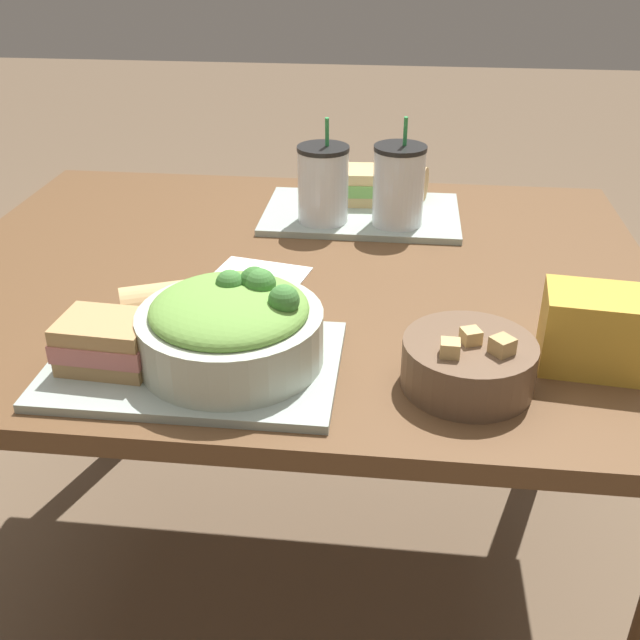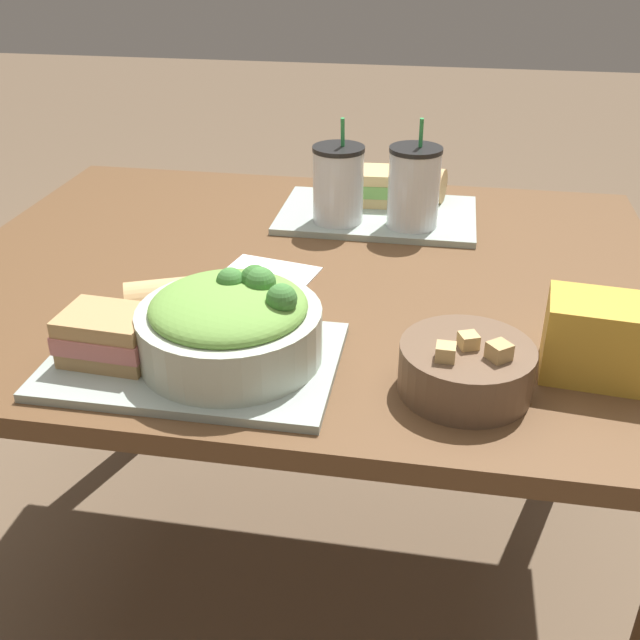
{
  "view_description": "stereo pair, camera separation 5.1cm",
  "coord_description": "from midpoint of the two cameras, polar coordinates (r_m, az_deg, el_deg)",
  "views": [
    {
      "loc": [
        0.17,
        -1.1,
        1.25
      ],
      "look_at": [
        0.07,
        -0.26,
        0.79
      ],
      "focal_mm": 42.0,
      "sensor_mm": 36.0,
      "label": 1
    },
    {
      "loc": [
        0.22,
        -1.09,
        1.25
      ],
      "look_at": [
        0.07,
        -0.26,
        0.79
      ],
      "focal_mm": 42.0,
      "sensor_mm": 36.0,
      "label": 2
    }
  ],
  "objects": [
    {
      "name": "baguette_far",
      "position": [
        1.5,
        5.17,
        10.43
      ],
      "size": [
        0.12,
        0.09,
        0.07
      ],
      "rotation": [
        0.0,
        0.0,
        1.37
      ],
      "color": "tan",
      "rests_on": "tray_far"
    },
    {
      "name": "drink_cup_dark",
      "position": [
        1.37,
        -0.84,
        10.13
      ],
      "size": [
        0.09,
        0.09,
        0.19
      ],
      "color": "silver",
      "rests_on": "tray_far"
    },
    {
      "name": "tray_near",
      "position": [
        0.97,
        -10.99,
        -3.34
      ],
      "size": [
        0.37,
        0.24,
        0.01
      ],
      "color": "#99A89E",
      "rests_on": "dining_table"
    },
    {
      "name": "salad_bowl",
      "position": [
        0.94,
        -8.29,
        -0.43
      ],
      "size": [
        0.23,
        0.23,
        0.11
      ],
      "color": "beige",
      "rests_on": "tray_near"
    },
    {
      "name": "ground_plane",
      "position": [
        1.67,
        -2.5,
        -19.52
      ],
      "size": [
        12.0,
        12.0,
        0.0
      ],
      "primitive_type": "plane",
      "color": "brown"
    },
    {
      "name": "sandwich_far",
      "position": [
        1.48,
        1.99,
        10.24
      ],
      "size": [
        0.13,
        0.1,
        0.06
      ],
      "rotation": [
        0.0,
        0.0,
        0.06
      ],
      "color": "tan",
      "rests_on": "tray_far"
    },
    {
      "name": "dining_table",
      "position": [
        1.27,
        -3.09,
        -0.25
      ],
      "size": [
        1.17,
        0.93,
        0.73
      ],
      "color": "brown",
      "rests_on": "ground_plane"
    },
    {
      "name": "baguette_near",
      "position": [
        1.04,
        -12.24,
        1.08
      ],
      "size": [
        0.16,
        0.12,
        0.07
      ],
      "rotation": [
        0.0,
        0.0,
        1.98
      ],
      "color": "tan",
      "rests_on": "tray_near"
    },
    {
      "name": "drink_cup_red",
      "position": [
        1.36,
        4.92,
        9.99
      ],
      "size": [
        0.09,
        0.09,
        0.19
      ],
      "color": "silver",
      "rests_on": "tray_far"
    },
    {
      "name": "tray_far",
      "position": [
        1.44,
        2.16,
        8.07
      ],
      "size": [
        0.37,
        0.24,
        0.01
      ],
      "color": "#99A89E",
      "rests_on": "dining_table"
    },
    {
      "name": "chip_bag",
      "position": [
        0.99,
        18.8,
        -0.77
      ],
      "size": [
        0.14,
        0.1,
        0.1
      ],
      "rotation": [
        0.0,
        0.0,
        -0.1
      ],
      "color": "gold",
      "rests_on": "dining_table"
    },
    {
      "name": "soup_bowl",
      "position": [
        0.92,
        9.7,
        -3.21
      ],
      "size": [
        0.16,
        0.16,
        0.08
      ],
      "color": "brown",
      "rests_on": "dining_table"
    },
    {
      "name": "sandwich_near",
      "position": [
        0.97,
        -17.36,
        -1.65
      ],
      "size": [
        0.12,
        0.09,
        0.06
      ],
      "rotation": [
        0.0,
        0.0,
        -0.07
      ],
      "color": "tan",
      "rests_on": "tray_near"
    },
    {
      "name": "napkin_folded",
      "position": [
        1.21,
        -5.81,
        3.41
      ],
      "size": [
        0.16,
        0.13,
        0.0
      ],
      "color": "white",
      "rests_on": "dining_table"
    }
  ]
}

